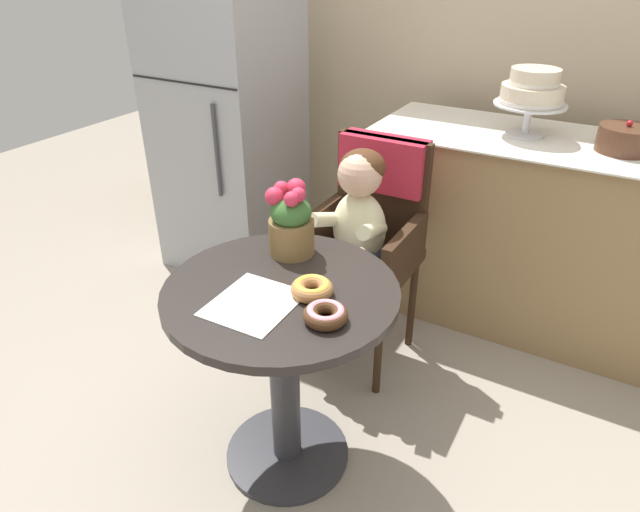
{
  "coord_description": "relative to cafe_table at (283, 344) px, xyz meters",
  "views": [
    {
      "loc": [
        0.8,
        -1.16,
        1.62
      ],
      "look_at": [
        0.05,
        0.15,
        0.77
      ],
      "focal_mm": 31.11,
      "sensor_mm": 36.0,
      "label": 1
    }
  ],
  "objects": [
    {
      "name": "donut_mid",
      "position": [
        0.1,
        0.01,
        0.24
      ],
      "size": [
        0.13,
        0.13,
        0.05
      ],
      "color": "#AD7542",
      "rests_on": "cafe_table"
    },
    {
      "name": "refrigerator",
      "position": [
        -1.05,
        1.1,
        0.34
      ],
      "size": [
        0.64,
        0.63,
        1.7
      ],
      "color": "#9EA0A5",
      "rests_on": "ground"
    },
    {
      "name": "wicker_chair",
      "position": [
        -0.04,
        0.74,
        0.13
      ],
      "size": [
        0.42,
        0.45,
        0.95
      ],
      "rotation": [
        0.0,
        0.0,
        -0.01
      ],
      "color": "#332114",
      "rests_on": "ground"
    },
    {
      "name": "round_layer_cake",
      "position": [
        0.79,
        1.28,
        0.44
      ],
      "size": [
        0.21,
        0.21,
        0.13
      ],
      "color": "#4C2D1E",
      "rests_on": "display_counter"
    },
    {
      "name": "tiered_cake_stand",
      "position": [
        0.41,
        1.3,
        0.58
      ],
      "size": [
        0.3,
        0.3,
        0.28
      ],
      "color": "silver",
      "rests_on": "display_counter"
    },
    {
      "name": "seated_child",
      "position": [
        -0.04,
        0.58,
        0.17
      ],
      "size": [
        0.27,
        0.32,
        0.73
      ],
      "color": "beige",
      "rests_on": "ground"
    },
    {
      "name": "donut_front",
      "position": [
        0.2,
        -0.08,
        0.24
      ],
      "size": [
        0.12,
        0.12,
        0.04
      ],
      "color": "#4C2D19",
      "rests_on": "cafe_table"
    },
    {
      "name": "flower_vase",
      "position": [
        -0.09,
        0.2,
        0.33
      ],
      "size": [
        0.16,
        0.15,
        0.25
      ],
      "color": "brown",
      "rests_on": "cafe_table"
    },
    {
      "name": "display_counter",
      "position": [
        0.55,
        1.3,
        -0.05
      ],
      "size": [
        1.56,
        0.62,
        0.9
      ],
      "color": "#93754C",
      "rests_on": "ground"
    },
    {
      "name": "cafe_table",
      "position": [
        0.0,
        0.0,
        0.0
      ],
      "size": [
        0.72,
        0.72,
        0.72
      ],
      "color": "#282321",
      "rests_on": "ground"
    },
    {
      "name": "back_wall",
      "position": [
        0.0,
        1.85,
        0.84
      ],
      "size": [
        4.8,
        0.1,
        2.7
      ],
      "primitive_type": "cube",
      "color": "#C1AD8E",
      "rests_on": "ground"
    },
    {
      "name": "ground_plane",
      "position": [
        0.0,
        0.0,
        -0.51
      ],
      "size": [
        8.0,
        8.0,
        0.0
      ],
      "primitive_type": "plane",
      "color": "gray"
    },
    {
      "name": "paper_napkin",
      "position": [
        -0.02,
        -0.11,
        0.21
      ],
      "size": [
        0.23,
        0.26,
        0.0
      ],
      "primitive_type": "cube",
      "rotation": [
        0.0,
        0.0,
        0.02
      ],
      "color": "white",
      "rests_on": "cafe_table"
    }
  ]
}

